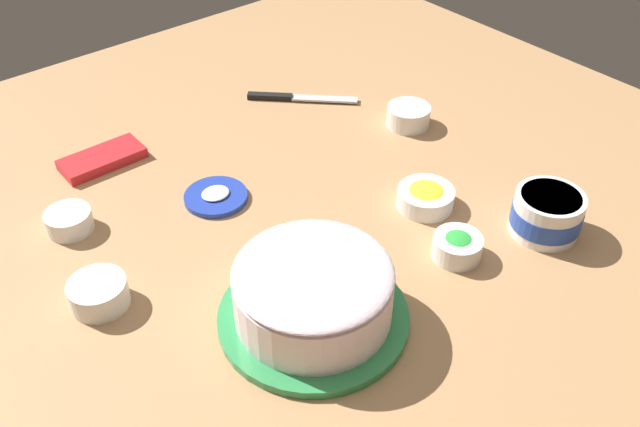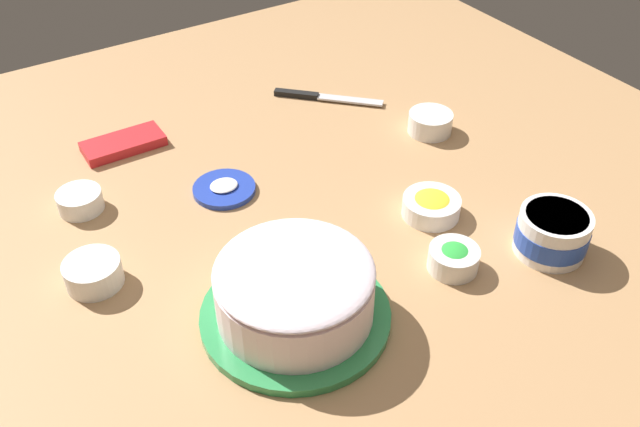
# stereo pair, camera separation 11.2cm
# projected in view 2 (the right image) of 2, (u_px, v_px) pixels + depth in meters

# --- Properties ---
(ground_plane) EXTENTS (1.54, 1.54, 0.00)m
(ground_plane) POSITION_uv_depth(u_px,v_px,m) (331.00, 191.00, 1.23)
(ground_plane) COLOR tan
(frosted_cake) EXTENTS (0.27, 0.27, 0.11)m
(frosted_cake) POSITION_uv_depth(u_px,v_px,m) (295.00, 294.00, 0.96)
(frosted_cake) COLOR #339351
(frosted_cake) RESTS_ON ground_plane
(frosting_tub) EXTENTS (0.11, 0.11, 0.07)m
(frosting_tub) POSITION_uv_depth(u_px,v_px,m) (553.00, 232.00, 1.08)
(frosting_tub) COLOR white
(frosting_tub) RESTS_ON ground_plane
(frosting_tub_lid) EXTENTS (0.11, 0.11, 0.02)m
(frosting_tub_lid) POSITION_uv_depth(u_px,v_px,m) (224.00, 189.00, 1.22)
(frosting_tub_lid) COLOR #233DAD
(frosting_tub_lid) RESTS_ON ground_plane
(spreading_knife) EXTENTS (0.18, 0.18, 0.01)m
(spreading_knife) POSITION_uv_depth(u_px,v_px,m) (318.00, 97.00, 1.48)
(spreading_knife) COLOR silver
(spreading_knife) RESTS_ON ground_plane
(sprinkle_bowl_blue) EXTENTS (0.09, 0.09, 0.04)m
(sprinkle_bowl_blue) POSITION_uv_depth(u_px,v_px,m) (93.00, 272.00, 1.04)
(sprinkle_bowl_blue) COLOR white
(sprinkle_bowl_blue) RESTS_ON ground_plane
(sprinkle_bowl_yellow) EXTENTS (0.10, 0.10, 0.04)m
(sprinkle_bowl_yellow) POSITION_uv_depth(u_px,v_px,m) (431.00, 205.00, 1.17)
(sprinkle_bowl_yellow) COLOR white
(sprinkle_bowl_yellow) RESTS_ON ground_plane
(sprinkle_bowl_pink) EXTENTS (0.09, 0.09, 0.04)m
(sprinkle_bowl_pink) POSITION_uv_depth(u_px,v_px,m) (430.00, 122.00, 1.37)
(sprinkle_bowl_pink) COLOR white
(sprinkle_bowl_pink) RESTS_ON ground_plane
(sprinkle_bowl_rainbow) EXTENTS (0.08, 0.08, 0.04)m
(sprinkle_bowl_rainbow) POSITION_uv_depth(u_px,v_px,m) (80.00, 200.00, 1.18)
(sprinkle_bowl_rainbow) COLOR white
(sprinkle_bowl_rainbow) RESTS_ON ground_plane
(sprinkle_bowl_green) EXTENTS (0.08, 0.08, 0.04)m
(sprinkle_bowl_green) POSITION_uv_depth(u_px,v_px,m) (454.00, 258.00, 1.06)
(sprinkle_bowl_green) COLOR white
(sprinkle_bowl_green) RESTS_ON ground_plane
(candy_box_lower) EXTENTS (0.15, 0.07, 0.02)m
(candy_box_lower) POSITION_uv_depth(u_px,v_px,m) (123.00, 144.00, 1.33)
(candy_box_lower) COLOR red
(candy_box_lower) RESTS_ON ground_plane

